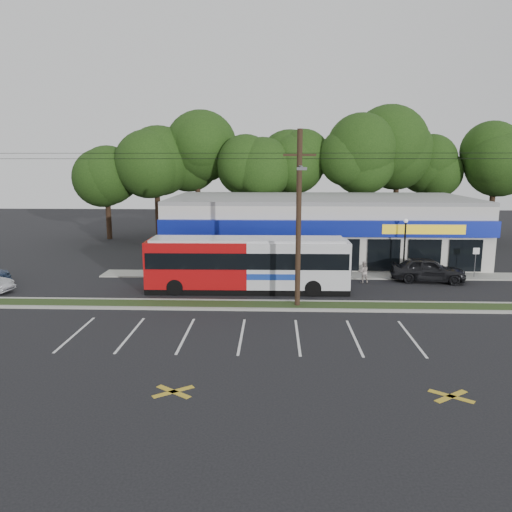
{
  "coord_description": "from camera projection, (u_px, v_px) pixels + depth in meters",
  "views": [
    {
      "loc": [
        1.63,
        -26.8,
        8.27
      ],
      "look_at": [
        0.47,
        5.0,
        2.21
      ],
      "focal_mm": 35.0,
      "sensor_mm": 36.0,
      "label": 1
    }
  ],
  "objects": [
    {
      "name": "ground",
      "position": [
        244.0,
        311.0,
        27.91
      ],
      "size": [
        120.0,
        120.0,
        0.0
      ],
      "primitive_type": "plane",
      "color": "black",
      "rests_on": "ground"
    },
    {
      "name": "grass_strip",
      "position": [
        245.0,
        305.0,
        28.88
      ],
      "size": [
        40.0,
        1.6,
        0.12
      ],
      "primitive_type": "cube",
      "color": "#233A17",
      "rests_on": "ground"
    },
    {
      "name": "curb_south",
      "position": [
        245.0,
        309.0,
        28.04
      ],
      "size": [
        40.0,
        0.25,
        0.14
      ],
      "primitive_type": "cube",
      "color": "#9E9E93",
      "rests_on": "ground"
    },
    {
      "name": "curb_north",
      "position": [
        246.0,
        301.0,
        29.71
      ],
      "size": [
        40.0,
        0.25,
        0.14
      ],
      "primitive_type": "cube",
      "color": "#9E9E93",
      "rests_on": "ground"
    },
    {
      "name": "sidewalk",
      "position": [
        320.0,
        275.0,
        36.56
      ],
      "size": [
        32.0,
        2.2,
        0.1
      ],
      "primitive_type": "cube",
      "color": "#9E9E93",
      "rests_on": "ground"
    },
    {
      "name": "strip_mall",
      "position": [
        319.0,
        228.0,
        42.84
      ],
      "size": [
        25.0,
        12.55,
        5.3
      ],
      "color": "beige",
      "rests_on": "ground"
    },
    {
      "name": "utility_pole",
      "position": [
        296.0,
        213.0,
        27.7
      ],
      "size": [
        50.0,
        2.77,
        10.0
      ],
      "color": "black",
      "rests_on": "ground"
    },
    {
      "name": "lamp_post",
      "position": [
        405.0,
        241.0,
        35.66
      ],
      "size": [
        0.3,
        0.3,
        4.25
      ],
      "color": "black",
      "rests_on": "ground"
    },
    {
      "name": "sign_post",
      "position": [
        476.0,
        257.0,
        35.47
      ],
      "size": [
        0.45,
        0.1,
        2.23
      ],
      "color": "#59595E",
      "rests_on": "ground"
    },
    {
      "name": "tree_line",
      "position": [
        297.0,
        160.0,
        51.72
      ],
      "size": [
        46.76,
        6.76,
        11.83
      ],
      "color": "black",
      "rests_on": "ground"
    },
    {
      "name": "metrobus",
      "position": [
        248.0,
        263.0,
        31.98
      ],
      "size": [
        12.94,
        2.89,
        3.46
      ],
      "rotation": [
        0.0,
        0.0,
        0.01
      ],
      "color": "#AA0D0F",
      "rests_on": "ground"
    },
    {
      "name": "car_dark",
      "position": [
        428.0,
        270.0,
        34.67
      ],
      "size": [
        5.26,
        2.75,
        1.71
      ],
      "primitive_type": "imported",
      "rotation": [
        0.0,
        0.0,
        1.42
      ],
      "color": "black",
      "rests_on": "ground"
    },
    {
      "name": "pedestrian_a",
      "position": [
        279.0,
        265.0,
        36.02
      ],
      "size": [
        0.74,
        0.58,
        1.78
      ],
      "primitive_type": "imported",
      "rotation": [
        0.0,
        0.0,
        3.41
      ],
      "color": "white",
      "rests_on": "ground"
    },
    {
      "name": "pedestrian_b",
      "position": [
        363.0,
        272.0,
        34.4
      ],
      "size": [
        0.77,
        0.63,
        1.5
      ],
      "primitive_type": "imported",
      "rotation": [
        0.0,
        0.0,
        3.23
      ],
      "color": "#BCAFA9",
      "rests_on": "ground"
    }
  ]
}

